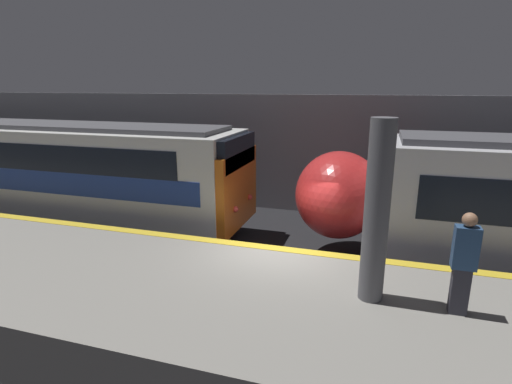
% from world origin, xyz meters
% --- Properties ---
extents(ground_plane, '(120.00, 120.00, 0.00)m').
position_xyz_m(ground_plane, '(0.00, 0.00, 0.00)').
color(ground_plane, black).
extents(platform, '(40.00, 4.49, 1.16)m').
position_xyz_m(platform, '(0.00, -2.24, 0.57)').
color(platform, gray).
rests_on(platform, ground).
extents(station_rear_barrier, '(50.00, 0.15, 4.53)m').
position_xyz_m(station_rear_barrier, '(0.00, 6.49, 2.27)').
color(station_rear_barrier, '#939399').
rests_on(station_rear_barrier, ground).
extents(support_pillar_near, '(0.43, 0.43, 3.23)m').
position_xyz_m(support_pillar_near, '(2.18, -1.83, 2.76)').
color(support_pillar_near, '#56565B').
rests_on(support_pillar_near, platform).
extents(person_waiting, '(0.38, 0.24, 1.78)m').
position_xyz_m(person_waiting, '(3.60, -1.91, 2.09)').
color(person_waiting, '#2D2D38').
rests_on(person_waiting, platform).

